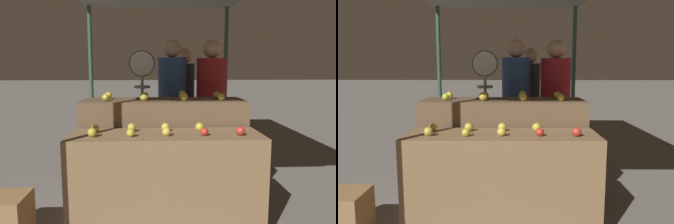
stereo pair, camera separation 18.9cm
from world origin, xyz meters
TOP-DOWN VIEW (x-y plane):
  - display_counter_front at (0.00, 0.00)m, footprint 1.68×0.55m
  - display_counter_back at (0.00, 0.60)m, footprint 1.68×0.55m
  - apple_front_0 at (-0.62, -0.10)m, footprint 0.08×0.08m
  - apple_front_1 at (-0.30, -0.11)m, footprint 0.07×0.07m
  - apple_front_2 at (-0.00, -0.10)m, footprint 0.07×0.07m
  - apple_front_3 at (0.32, -0.10)m, footprint 0.07×0.07m
  - apple_front_4 at (0.63, -0.10)m, footprint 0.08×0.08m
  - apple_front_5 at (-0.63, 0.10)m, footprint 0.07×0.07m
  - apple_front_6 at (-0.30, 0.11)m, footprint 0.08×0.08m
  - apple_front_7 at (-0.00, 0.12)m, footprint 0.08×0.08m
  - apple_front_8 at (0.31, 0.10)m, footprint 0.08×0.08m
  - apple_back_0 at (-0.59, 0.50)m, footprint 0.07×0.07m
  - apple_back_1 at (-0.20, 0.49)m, footprint 0.09×0.09m
  - apple_back_2 at (0.20, 0.48)m, footprint 0.08×0.08m
  - apple_back_3 at (0.58, 0.49)m, footprint 0.07×0.07m
  - apple_back_4 at (-0.59, 0.71)m, footprint 0.07×0.07m
  - apple_back_5 at (-0.20, 0.70)m, footprint 0.07×0.07m
  - apple_back_6 at (0.21, 0.71)m, footprint 0.09×0.09m
  - apple_back_7 at (0.58, 0.70)m, footprint 0.08×0.08m
  - produce_scale at (-0.24, 1.30)m, footprint 0.32×0.20m
  - person_vendor_at_scale at (0.15, 1.61)m, footprint 0.49×0.49m
  - person_customer_left at (0.37, 2.17)m, footprint 0.40×0.40m
  - person_customer_right at (0.67, 1.55)m, footprint 0.50×0.50m
  - wooden_crate_side at (-1.39, -0.12)m, footprint 0.39×0.39m

SIDE VIEW (x-z plane):
  - wooden_crate_side at x=-1.39m, z-range 0.00..0.39m
  - display_counter_front at x=0.00m, z-range 0.00..0.89m
  - display_counter_back at x=0.00m, z-range 0.00..1.13m
  - apple_front_1 at x=-0.30m, z-range 0.89..0.96m
  - apple_front_3 at x=0.32m, z-range 0.89..0.96m
  - apple_front_5 at x=-0.63m, z-range 0.89..0.96m
  - apple_front_2 at x=0.00m, z-range 0.89..0.96m
  - apple_front_7 at x=0.00m, z-range 0.89..0.97m
  - apple_front_0 at x=-0.62m, z-range 0.89..0.97m
  - apple_front_6 at x=-0.30m, z-range 0.89..0.97m
  - apple_front_8 at x=0.31m, z-range 0.89..0.97m
  - apple_front_4 at x=0.63m, z-range 0.89..0.97m
  - person_customer_left at x=0.37m, z-range 0.16..1.90m
  - person_customer_right at x=0.67m, z-range 0.14..1.95m
  - person_vendor_at_scale at x=0.15m, z-range 0.14..1.97m
  - apple_back_0 at x=-0.59m, z-range 1.13..1.20m
  - apple_back_5 at x=-0.20m, z-range 1.13..1.20m
  - apple_back_3 at x=0.58m, z-range 1.13..1.20m
  - apple_back_4 at x=-0.59m, z-range 1.13..1.20m
  - apple_back_7 at x=0.58m, z-range 1.13..1.20m
  - apple_back_2 at x=0.20m, z-range 1.13..1.21m
  - apple_back_6 at x=0.21m, z-range 1.13..1.21m
  - apple_back_1 at x=-0.20m, z-range 1.13..1.22m
  - produce_scale at x=-0.24m, z-range 0.40..2.07m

